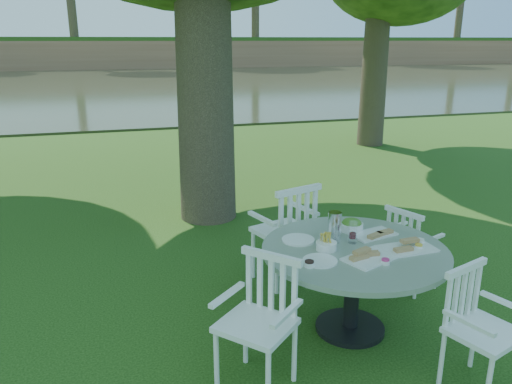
# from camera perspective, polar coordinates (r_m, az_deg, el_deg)

# --- Properties ---
(ground) EXTENTS (140.00, 140.00, 0.00)m
(ground) POSITION_cam_1_polar(r_m,az_deg,el_deg) (5.04, 0.65, -9.94)
(ground) COLOR #15390B
(ground) RESTS_ON ground
(table) EXTENTS (1.45, 1.45, 0.73)m
(table) POSITION_cam_1_polar(r_m,az_deg,el_deg) (4.04, 11.11, -8.00)
(table) COLOR black
(table) RESTS_ON ground
(chair_ne) EXTENTS (0.50, 0.52, 0.81)m
(chair_ne) POSITION_cam_1_polar(r_m,az_deg,el_deg) (4.87, 16.94, -5.55)
(chair_ne) COLOR white
(chair_ne) RESTS_ON ground
(chair_nw) EXTENTS (0.62, 0.60, 1.00)m
(chair_nw) POSITION_cam_1_polar(r_m,az_deg,el_deg) (4.73, 3.90, -4.00)
(chair_nw) COLOR white
(chair_nw) RESTS_ON ground
(chair_sw) EXTENTS (0.63, 0.63, 0.91)m
(chair_sw) POSITION_cam_1_polar(r_m,az_deg,el_deg) (3.45, 0.81, -13.37)
(chair_sw) COLOR white
(chair_sw) RESTS_ON ground
(chair_se) EXTENTS (0.53, 0.52, 0.85)m
(chair_se) POSITION_cam_1_polar(r_m,az_deg,el_deg) (3.73, 23.66, -13.12)
(chair_se) COLOR white
(chair_se) RESTS_ON ground
(tableware) EXTENTS (1.10, 0.85, 0.22)m
(tableware) POSITION_cam_1_polar(r_m,az_deg,el_deg) (4.05, 10.69, -5.26)
(tableware) COLOR white
(tableware) RESTS_ON table
(river) EXTENTS (100.00, 28.00, 0.12)m
(river) POSITION_cam_1_polar(r_m,az_deg,el_deg) (27.42, -13.91, 11.74)
(river) COLOR #2D331E
(river) RESTS_ON ground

